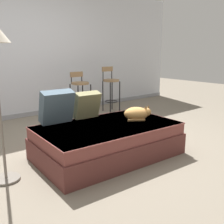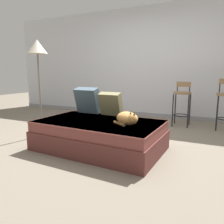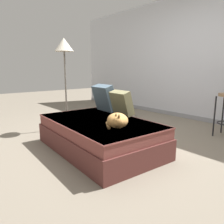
{
  "view_description": "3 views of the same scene",
  "coord_description": "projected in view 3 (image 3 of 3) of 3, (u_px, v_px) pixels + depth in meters",
  "views": [
    {
      "loc": [
        -1.91,
        -2.82,
        1.29
      ],
      "look_at": [
        0.15,
        -0.3,
        0.53
      ],
      "focal_mm": 42.0,
      "sensor_mm": 36.0,
      "label": 1
    },
    {
      "loc": [
        1.42,
        -2.99,
        1.06
      ],
      "look_at": [
        0.15,
        -0.3,
        0.53
      ],
      "focal_mm": 35.0,
      "sensor_mm": 36.0,
      "label": 2
    },
    {
      "loc": [
        2.27,
        -2.05,
        1.07
      ],
      "look_at": [
        0.15,
        -0.3,
        0.53
      ],
      "focal_mm": 35.0,
      "sensor_mm": 36.0,
      "label": 3
    }
  ],
  "objects": [
    {
      "name": "wall_baseboard_trim",
      "position": [
        199.0,
        119.0,
        4.57
      ],
      "size": [
        8.0,
        0.02,
        0.09
      ],
      "primitive_type": "cube",
      "color": "gray",
      "rests_on": "ground"
    },
    {
      "name": "floor_lamp",
      "position": [
        64.0,
        53.0,
        3.7
      ],
      "size": [
        0.32,
        0.32,
        1.58
      ],
      "color": "slate",
      "rests_on": "ground"
    },
    {
      "name": "throw_pillow_middle",
      "position": [
        122.0,
        103.0,
        3.12
      ],
      "size": [
        0.35,
        0.23,
        0.36
      ],
      "color": "#847F56",
      "rests_on": "couch"
    },
    {
      "name": "wall_back_panel",
      "position": [
        206.0,
        57.0,
        4.35
      ],
      "size": [
        8.0,
        0.1,
        2.6
      ],
      "primitive_type": "cube",
      "color": "silver",
      "rests_on": "ground"
    },
    {
      "name": "cat",
      "position": [
        117.0,
        121.0,
        2.49
      ],
      "size": [
        0.4,
        0.37,
        0.2
      ],
      "color": "tan",
      "rests_on": "couch"
    },
    {
      "name": "couch",
      "position": [
        99.0,
        135.0,
        2.92
      ],
      "size": [
        1.76,
        1.12,
        0.41
      ],
      "color": "brown",
      "rests_on": "ground"
    },
    {
      "name": "ground_plane",
      "position": [
        121.0,
        143.0,
        3.21
      ],
      "size": [
        16.0,
        16.0,
        0.0
      ],
      "primitive_type": "plane",
      "color": "slate",
      "rests_on": "ground"
    },
    {
      "name": "throw_pillow_corner",
      "position": [
        105.0,
        98.0,
        3.45
      ],
      "size": [
        0.41,
        0.27,
        0.42
      ],
      "color": "#4C6070",
      "rests_on": "couch"
    }
  ]
}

